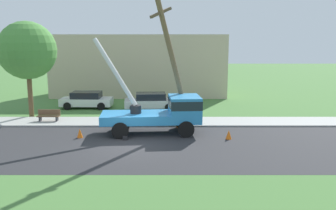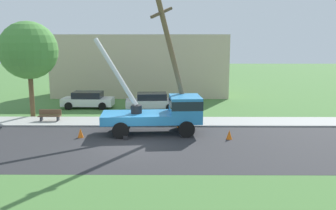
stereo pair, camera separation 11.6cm
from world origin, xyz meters
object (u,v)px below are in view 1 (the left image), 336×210
object	(u,v)px
utility_truck	(165,111)
leaning_utility_pole	(174,63)
parked_sedan_silver	(152,101)
traffic_cone_ahead	(229,135)
roadside_tree_near	(28,51)
traffic_cone_curbside	(179,123)
parked_sedan_white	(87,100)
traffic_cone_behind	(81,133)
park_bench	(50,116)

from	to	relation	value
utility_truck	leaning_utility_pole	xyz separation A→B (m)	(0.60, 0.64, 2.97)
parked_sedan_silver	traffic_cone_ahead	bearing A→B (deg)	-61.12
traffic_cone_ahead	roadside_tree_near	world-z (taller)	roadside_tree_near
traffic_cone_curbside	parked_sedan_white	size ratio (longest dim) A/B	0.13
utility_truck	parked_sedan_silver	size ratio (longest dim) A/B	1.53
parked_sedan_silver	roadside_tree_near	size ratio (longest dim) A/B	0.62
traffic_cone_behind	roadside_tree_near	size ratio (longest dim) A/B	0.08
traffic_cone_ahead	traffic_cone_behind	size ratio (longest dim) A/B	1.00
parked_sedan_white	roadside_tree_near	bearing A→B (deg)	-133.45
traffic_cone_ahead	traffic_cone_behind	world-z (taller)	same
parked_sedan_silver	park_bench	world-z (taller)	parked_sedan_silver
traffic_cone_ahead	traffic_cone_behind	distance (m)	8.96
parked_sedan_white	traffic_cone_behind	bearing A→B (deg)	-79.66
parked_sedan_silver	roadside_tree_near	xyz separation A→B (m)	(-9.08, -2.90, 4.35)
utility_truck	park_bench	distance (m)	8.91
parked_sedan_silver	traffic_cone_curbside	bearing A→B (deg)	-70.83
parked_sedan_white	parked_sedan_silver	xyz separation A→B (m)	(5.63, -0.74, 0.00)
leaning_utility_pole	traffic_cone_ahead	bearing A→B (deg)	-33.03
traffic_cone_curbside	roadside_tree_near	world-z (taller)	roadside_tree_near
utility_truck	park_bench	world-z (taller)	utility_truck
traffic_cone_ahead	traffic_cone_curbside	bearing A→B (deg)	134.87
traffic_cone_curbside	parked_sedan_silver	bearing A→B (deg)	109.17
utility_truck	leaning_utility_pole	size ratio (longest dim) A/B	0.81
utility_truck	traffic_cone_behind	bearing A→B (deg)	-166.94
leaning_utility_pole	traffic_cone_curbside	xyz separation A→B (m)	(0.38, 0.78, -4.10)
traffic_cone_curbside	roadside_tree_near	xyz separation A→B (m)	(-11.28, 3.42, 4.78)
leaning_utility_pole	parked_sedan_white	size ratio (longest dim) A/B	1.92
traffic_cone_behind	roadside_tree_near	bearing A→B (deg)	130.90
traffic_cone_behind	parked_sedan_silver	bearing A→B (deg)	66.53
traffic_cone_behind	traffic_cone_curbside	distance (m)	6.60
leaning_utility_pole	traffic_cone_behind	xyz separation A→B (m)	(-5.68, -1.82, -4.10)
traffic_cone_behind	traffic_cone_curbside	size ratio (longest dim) A/B	1.00
traffic_cone_curbside	park_bench	world-z (taller)	park_bench
traffic_cone_behind	parked_sedan_white	distance (m)	9.82
utility_truck	roadside_tree_near	size ratio (longest dim) A/B	0.96
utility_truck	traffic_cone_ahead	distance (m)	4.29
traffic_cone_behind	parked_sedan_silver	distance (m)	9.73
leaning_utility_pole	parked_sedan_white	world-z (taller)	leaning_utility_pole
leaning_utility_pole	roadside_tree_near	xyz separation A→B (m)	(-10.89, 4.19, 0.68)
traffic_cone_ahead	parked_sedan_white	xyz separation A→B (m)	(-10.72, 9.96, 0.43)
leaning_utility_pole	parked_sedan_white	xyz separation A→B (m)	(-7.45, 7.83, -3.67)
utility_truck	park_bench	size ratio (longest dim) A/B	4.33
parked_sedan_white	park_bench	distance (m)	5.70
traffic_cone_behind	traffic_cone_curbside	bearing A→B (deg)	23.16
traffic_cone_behind	roadside_tree_near	xyz separation A→B (m)	(-5.21, 6.01, 4.78)
traffic_cone_behind	traffic_cone_curbside	world-z (taller)	same
traffic_cone_behind	roadside_tree_near	world-z (taller)	roadside_tree_near
traffic_cone_curbside	park_bench	distance (m)	9.45
leaning_utility_pole	traffic_cone_behind	distance (m)	7.24
utility_truck	parked_sedan_silver	bearing A→B (deg)	98.95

